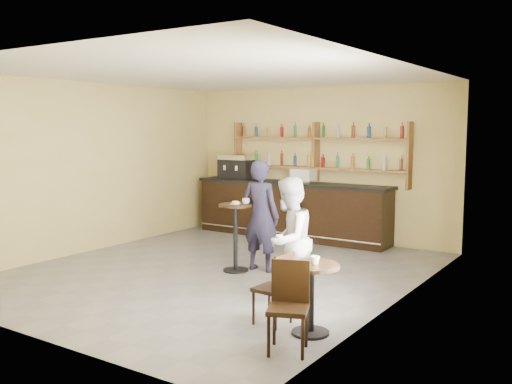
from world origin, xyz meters
The scene contains 23 objects.
floor centered at (0.00, 0.00, 0.00)m, with size 7.00×7.00×0.00m, color slate.
ceiling centered at (0.00, 0.00, 3.20)m, with size 7.00×7.00×0.00m, color white.
wall_back centered at (0.00, 3.50, 1.60)m, with size 7.00×7.00×0.00m, color #CDBA74.
wall_front centered at (0.00, -3.50, 1.60)m, with size 7.00×7.00×0.00m, color #CDBA74.
wall_left centered at (-3.00, 0.00, 1.60)m, with size 7.00×7.00×0.00m, color #CDBA74.
wall_right centered at (3.00, 0.00, 1.60)m, with size 7.00×7.00×0.00m, color #CDBA74.
window_pane centered at (2.99, -1.20, 1.70)m, with size 2.00×2.00×0.00m, color white.
window_frame centered at (2.99, -1.20, 1.70)m, with size 0.04×1.70×2.10m, color black, non-canonical shape.
shelf_unit centered at (0.00, 3.37, 1.81)m, with size 4.00×0.26×1.40m, color brown, non-canonical shape.
liquor_bottles centered at (0.00, 3.37, 1.98)m, with size 3.68×0.10×1.00m, color #8C5919, non-canonical shape.
bar_counter centered at (-0.46, 3.15, 0.60)m, with size 4.43×0.86×1.20m, color black, non-canonical shape.
espresso_machine centered at (-1.88, 3.15, 1.47)m, with size 0.75×0.48×0.54m, color black, non-canonical shape.
pastry_case centered at (-0.17, 3.15, 1.34)m, with size 0.48×0.38×0.29m, color silver, non-canonical shape.
pedestal_table centered at (0.22, 0.17, 0.56)m, with size 0.54×0.54×1.11m, color black, non-canonical shape.
napkin centered at (0.22, 0.17, 1.12)m, with size 0.15×0.15×0.00m, color white.
donut centered at (0.23, 0.16, 1.14)m, with size 0.13×0.13×0.04m, color #BF8D46.
cup_pedestal centered at (0.36, 0.27, 1.16)m, with size 0.12×0.12×0.09m, color white.
man_main centered at (0.53, 0.44, 0.91)m, with size 0.67×0.44×1.83m, color black.
cafe_table centered at (2.60, -1.68, 0.41)m, with size 0.65×0.65×0.82m, color black, non-canonical shape.
cup_cafe centered at (2.65, -1.68, 0.87)m, with size 0.10×0.10×0.09m, color white.
chair_west centered at (2.05, -1.63, 0.44)m, with size 0.38×0.38×0.88m, color black, non-canonical shape.
chair_south centered at (2.65, -2.28, 0.48)m, with size 0.41×0.41×0.95m, color black, non-canonical shape.
patron_second centered at (1.77, -0.77, 0.85)m, with size 0.83×0.64×1.70m, color #A4A4A9.
Camera 1 is at (5.57, -7.27, 2.37)m, focal length 40.00 mm.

